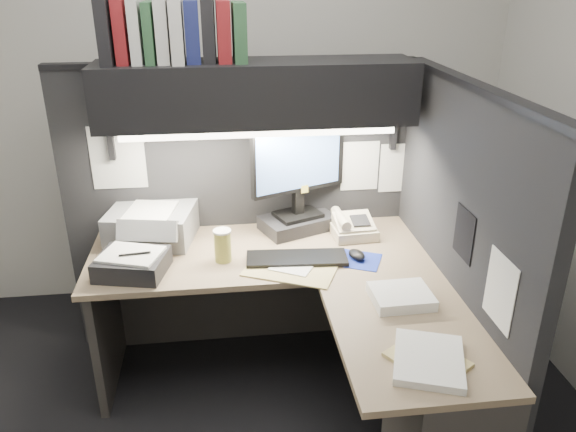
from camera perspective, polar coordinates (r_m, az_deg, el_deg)
The scene contains 20 objects.
wall_back at distance 3.57m, azimuth -6.08°, elevation 12.28°, with size 3.50×0.04×2.70m, color beige.
partition_back at distance 3.18m, azimuth -4.85°, elevation 0.53°, with size 1.90×0.06×1.60m, color black.
partition_right at distance 2.72m, azimuth 16.44°, elevation -4.68°, with size 0.06×1.50×1.60m, color black.
desk at distance 2.60m, azimuth 5.43°, elevation -14.42°, with size 1.70×1.53×0.73m.
overhead_shelf at distance 2.81m, azimuth -3.19°, elevation 12.42°, with size 1.55×0.34×0.30m, color black.
task_light_tube at distance 2.71m, azimuth -2.89°, elevation 8.33°, with size 0.04×0.04×1.32m, color white.
monitor at distance 3.02m, azimuth 1.04°, elevation 2.66°, with size 0.52×0.37×0.59m.
keyboard at distance 2.78m, azimuth 0.90°, elevation -4.34°, with size 0.49×0.16×0.02m, color black.
mousepad at distance 2.81m, azimuth 7.15°, elevation -4.45°, with size 0.21×0.19×0.00m, color #1B2D98.
mouse at distance 2.81m, azimuth 6.99°, elevation -3.91°, with size 0.07×0.11×0.04m, color black.
telephone at distance 3.05m, azimuth 6.60°, elevation -1.13°, with size 0.22×0.23×0.09m, color beige.
coffee_cup at distance 2.77m, azimuth -6.65°, elevation -3.09°, with size 0.08×0.08×0.15m, color #CDBA52.
printer at distance 3.06m, azimuth -13.62°, elevation -0.77°, with size 0.43×0.36×0.17m, color gray.
notebook_stack at distance 2.75m, azimuth -15.54°, elevation -4.74°, with size 0.31×0.26×0.09m, color black.
open_folder at distance 2.70m, azimuth 0.32°, elevation -5.36°, with size 0.42×0.28×0.01m, color tan.
paper_stack_a at distance 2.50m, azimuth 11.42°, elevation -8.01°, with size 0.25×0.21×0.05m, color white.
paper_stack_b at distance 2.17m, azimuth 14.11°, elevation -13.98°, with size 0.25×0.31×0.03m, color white.
manila_stack at distance 2.18m, azimuth 13.97°, elevation -13.98°, with size 0.21×0.26×0.01m, color tan.
binder_row at distance 2.77m, azimuth -11.55°, elevation 17.97°, with size 0.66×0.26×0.30m.
pinned_papers at distance 2.79m, azimuth 3.40°, elevation 2.77°, with size 1.76×1.31×0.51m.
Camera 1 is at (-0.06, -2.00, 2.04)m, focal length 35.00 mm.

